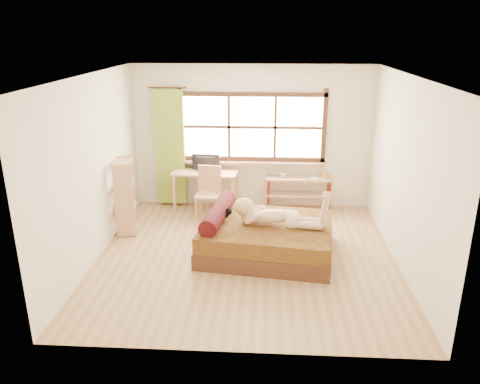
# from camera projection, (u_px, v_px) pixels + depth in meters

# --- Properties ---
(floor) EXTENTS (4.50, 4.50, 0.00)m
(floor) POSITION_uv_depth(u_px,v_px,m) (246.00, 256.00, 7.16)
(floor) COLOR #9E754C
(floor) RESTS_ON ground
(ceiling) EXTENTS (4.50, 4.50, 0.00)m
(ceiling) POSITION_uv_depth(u_px,v_px,m) (247.00, 76.00, 6.26)
(ceiling) COLOR white
(ceiling) RESTS_ON wall_back
(wall_back) EXTENTS (4.50, 0.00, 4.50)m
(wall_back) POSITION_uv_depth(u_px,v_px,m) (252.00, 137.00, 8.83)
(wall_back) COLOR silver
(wall_back) RESTS_ON floor
(wall_front) EXTENTS (4.50, 0.00, 4.50)m
(wall_front) POSITION_uv_depth(u_px,v_px,m) (236.00, 238.00, 4.59)
(wall_front) COLOR silver
(wall_front) RESTS_ON floor
(wall_left) EXTENTS (0.00, 4.50, 4.50)m
(wall_left) POSITION_uv_depth(u_px,v_px,m) (93.00, 169.00, 6.84)
(wall_left) COLOR silver
(wall_left) RESTS_ON floor
(wall_right) EXTENTS (0.00, 4.50, 4.50)m
(wall_right) POSITION_uv_depth(u_px,v_px,m) (406.00, 175.00, 6.58)
(wall_right) COLOR silver
(wall_right) RESTS_ON floor
(window) EXTENTS (2.80, 0.16, 1.46)m
(window) POSITION_uv_depth(u_px,v_px,m) (252.00, 129.00, 8.75)
(window) COLOR #FFEDBF
(window) RESTS_ON wall_back
(curtain) EXTENTS (0.55, 0.10, 2.20)m
(curtain) POSITION_uv_depth(u_px,v_px,m) (170.00, 148.00, 8.87)
(curtain) COLOR olive
(curtain) RESTS_ON wall_back
(bed) EXTENTS (2.16, 1.82, 0.75)m
(bed) POSITION_uv_depth(u_px,v_px,m) (264.00, 237.00, 7.19)
(bed) COLOR #361D10
(bed) RESTS_ON floor
(woman) EXTENTS (1.42, 0.57, 0.59)m
(woman) POSITION_uv_depth(u_px,v_px,m) (278.00, 207.00, 6.96)
(woman) COLOR #D9A58C
(woman) RESTS_ON bed
(kitten) EXTENTS (0.31, 0.16, 0.24)m
(kitten) POSITION_uv_depth(u_px,v_px,m) (221.00, 213.00, 7.21)
(kitten) COLOR black
(kitten) RESTS_ON bed
(desk) EXTENTS (1.25, 0.65, 0.76)m
(desk) POSITION_uv_depth(u_px,v_px,m) (205.00, 176.00, 8.83)
(desk) COLOR tan
(desk) RESTS_ON floor
(monitor) EXTENTS (0.53, 0.11, 0.30)m
(monitor) POSITION_uv_depth(u_px,v_px,m) (205.00, 163.00, 8.79)
(monitor) COLOR black
(monitor) RESTS_ON desk
(chair) EXTENTS (0.46, 0.46, 0.95)m
(chair) POSITION_uv_depth(u_px,v_px,m) (209.00, 189.00, 8.52)
(chair) COLOR tan
(chair) RESTS_ON floor
(pipe_shelf) EXTENTS (1.27, 0.34, 0.71)m
(pipe_shelf) POSITION_uv_depth(u_px,v_px,m) (299.00, 186.00, 8.90)
(pipe_shelf) COLOR tan
(pipe_shelf) RESTS_ON floor
(cup) EXTENTS (0.12, 0.12, 0.09)m
(cup) POSITION_uv_depth(u_px,v_px,m) (283.00, 175.00, 8.85)
(cup) COLOR gray
(cup) RESTS_ON pipe_shelf
(book) EXTENTS (0.17, 0.23, 0.02)m
(book) POSITION_uv_depth(u_px,v_px,m) (310.00, 177.00, 8.83)
(book) COLOR gray
(book) RESTS_ON pipe_shelf
(bookshelf) EXTENTS (0.42, 0.60, 1.25)m
(bookshelf) POSITION_uv_depth(u_px,v_px,m) (125.00, 196.00, 7.85)
(bookshelf) COLOR tan
(bookshelf) RESTS_ON floor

